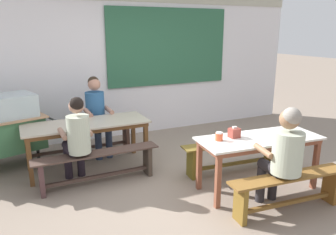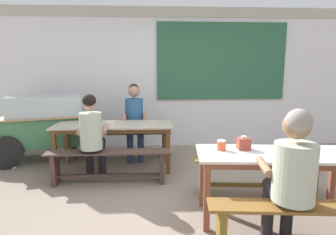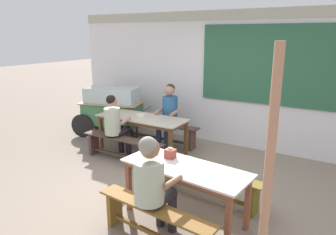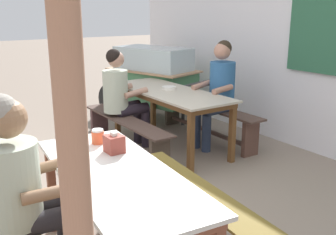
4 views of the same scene
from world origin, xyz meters
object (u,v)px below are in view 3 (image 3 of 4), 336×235
at_px(bench_far_back, 159,129).
at_px(person_near_front, 153,181).
at_px(person_center_facing, 169,112).
at_px(condiment_jar, 154,151).
at_px(dining_table_far, 142,120).
at_px(bench_near_back, 209,181).
at_px(soup_bowl, 141,115).
at_px(bench_near_front, 154,219).
at_px(bench_far_front, 123,146).
at_px(tissue_box, 170,154).
at_px(person_left_back_turned, 115,123).
at_px(dining_table_near, 185,172).
at_px(wooden_support_post, 268,179).
at_px(food_cart, 111,107).

height_order(bench_far_back, person_near_front, person_near_front).
height_order(person_center_facing, condiment_jar, person_center_facing).
distance_m(dining_table_far, bench_far_back, 0.70).
bearing_deg(condiment_jar, bench_near_back, 39.16).
xyz_separation_m(dining_table_far, soup_bowl, (-0.06, 0.05, 0.09)).
xyz_separation_m(bench_near_front, person_center_facing, (-1.54, 2.81, 0.45)).
bearing_deg(person_near_front, bench_far_front, 137.97).
xyz_separation_m(person_center_facing, tissue_box, (1.29, -2.06, 0.04)).
xyz_separation_m(person_left_back_turned, person_center_facing, (0.52, 1.07, 0.05)).
bearing_deg(bench_far_back, person_left_back_turned, -101.13).
relative_size(bench_far_back, bench_near_front, 1.22).
bearing_deg(bench_far_back, bench_far_front, -89.59).
relative_size(dining_table_near, bench_far_back, 0.89).
bearing_deg(person_center_facing, person_left_back_turned, -115.65).
height_order(bench_far_front, condiment_jar, condiment_jar).
relative_size(bench_far_back, wooden_support_post, 0.83).
xyz_separation_m(person_center_facing, person_near_front, (1.48, -2.74, -0.02)).
xyz_separation_m(dining_table_near, bench_far_back, (-1.89, 2.26, -0.34)).
bearing_deg(bench_near_front, dining_table_near, 84.93).
relative_size(tissue_box, wooden_support_post, 0.06).
height_order(food_cart, condiment_jar, food_cart).
distance_m(bench_far_back, condiment_jar, 2.57).
xyz_separation_m(bench_far_front, bench_near_back, (1.93, -0.43, -0.01)).
xyz_separation_m(bench_near_front, person_near_front, (-0.06, 0.06, 0.43)).
relative_size(dining_table_far, food_cart, 0.99).
height_order(dining_table_near, person_near_front, person_near_front).
distance_m(bench_far_front, wooden_support_post, 3.58).
height_order(person_left_back_turned, wooden_support_post, wooden_support_post).
bearing_deg(condiment_jar, dining_table_far, 131.12).
bearing_deg(bench_near_back, dining_table_far, 151.63).
bearing_deg(bench_far_front, wooden_support_post, -29.53).
xyz_separation_m(bench_far_front, person_center_facing, (0.28, 1.16, 0.45)).
xyz_separation_m(bench_near_back, bench_near_front, (-0.11, -1.22, 0.01)).
relative_size(food_cart, wooden_support_post, 0.82).
bearing_deg(tissue_box, person_center_facing, 122.09).
relative_size(condiment_jar, wooden_support_post, 0.05).
xyz_separation_m(dining_table_far, bench_near_back, (1.94, -1.04, -0.36)).
bearing_deg(condiment_jar, soup_bowl, 131.57).
bearing_deg(bench_far_front, bench_near_back, -12.66).
height_order(bench_far_front, wooden_support_post, wooden_support_post).
bearing_deg(person_center_facing, bench_near_front, -61.25).
bearing_deg(dining_table_far, person_left_back_turned, -113.41).
relative_size(dining_table_near, condiment_jar, 15.45).
bearing_deg(bench_near_front, wooden_support_post, -3.05).
bearing_deg(dining_table_far, bench_far_front, -89.59).
bearing_deg(person_left_back_turned, condiment_jar, -32.68).
relative_size(person_left_back_turned, condiment_jar, 11.57).
bearing_deg(food_cart, bench_near_front, -42.10).
distance_m(dining_table_far, food_cart, 1.38).
distance_m(dining_table_near, bench_far_front, 2.17).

